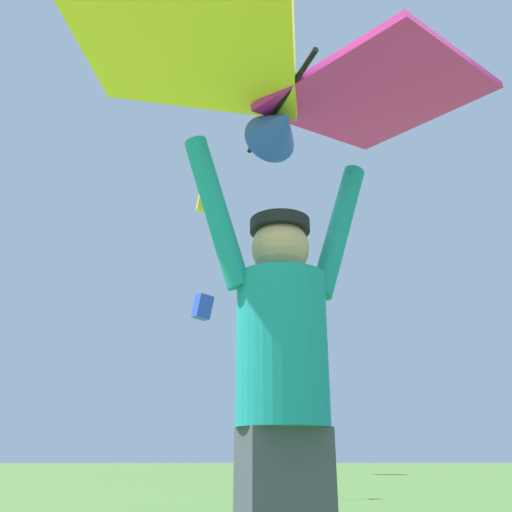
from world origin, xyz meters
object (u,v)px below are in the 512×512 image
(kite_flyer_person, at_px, (283,393))
(distant_kite_yellow_low_right, at_px, (205,201))
(held_stunt_kite, at_px, (285,85))
(distant_kite_blue_mid_left, at_px, (279,362))
(marker_flag, at_px, (301,391))
(distant_kite_purple_high_left, at_px, (234,87))
(distant_kite_blue_mid_right, at_px, (203,307))

(kite_flyer_person, height_order, distant_kite_yellow_low_right, distant_kite_yellow_low_right)
(held_stunt_kite, height_order, distant_kite_blue_mid_left, distant_kite_blue_mid_left)
(kite_flyer_person, distance_m, distant_kite_blue_mid_left, 33.40)
(held_stunt_kite, bearing_deg, marker_flag, 82.92)
(kite_flyer_person, distance_m, distant_kite_purple_high_left, 28.55)
(distant_kite_purple_high_left, distance_m, distant_kite_blue_mid_left, 17.11)
(kite_flyer_person, bearing_deg, distant_kite_purple_high_left, 90.99)
(held_stunt_kite, distance_m, distant_kite_purple_high_left, 27.82)
(distant_kite_blue_mid_left, relative_size, marker_flag, 0.27)
(distant_kite_blue_mid_right, distance_m, distant_kite_yellow_low_right, 7.49)
(distant_kite_blue_mid_right, bearing_deg, marker_flag, -75.34)
(held_stunt_kite, distance_m, distant_kite_yellow_low_right, 24.51)
(distant_kite_blue_mid_left, bearing_deg, kite_flyer_person, -94.73)
(distant_kite_yellow_low_right, bearing_deg, held_stunt_kite, -85.40)
(distant_kite_purple_high_left, distance_m, distant_kite_blue_mid_right, 13.67)
(kite_flyer_person, height_order, marker_flag, marker_flag)
(distant_kite_purple_high_left, relative_size, distant_kite_yellow_low_right, 0.73)
(marker_flag, bearing_deg, kite_flyer_person, -97.33)
(distant_kite_blue_mid_left, bearing_deg, distant_kite_purple_high_left, -105.84)
(distant_kite_blue_mid_right, xyz_separation_m, distant_kite_yellow_low_right, (-0.33, 3.87, 6.40))
(distant_kite_blue_mid_right, height_order, marker_flag, distant_kite_blue_mid_right)
(held_stunt_kite, height_order, distant_kite_purple_high_left, distant_kite_purple_high_left)
(kite_flyer_person, xyz_separation_m, marker_flag, (1.10, 8.55, 0.95))
(held_stunt_kite, xyz_separation_m, marker_flag, (1.07, 8.63, -0.33))
(held_stunt_kite, xyz_separation_m, distant_kite_yellow_low_right, (-1.78, 22.18, 10.28))
(distant_kite_purple_high_left, xyz_separation_m, marker_flag, (1.48, -13.39, -17.32))
(kite_flyer_person, xyz_separation_m, distant_kite_blue_mid_right, (-1.43, 18.22, 5.15))
(distant_kite_purple_high_left, bearing_deg, held_stunt_kite, -88.95)
(held_stunt_kite, height_order, distant_kite_yellow_low_right, distant_kite_yellow_low_right)
(held_stunt_kite, relative_size, marker_flag, 0.90)
(kite_flyer_person, distance_m, distant_kite_blue_mid_right, 18.99)
(kite_flyer_person, bearing_deg, distant_kite_blue_mid_left, 85.27)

